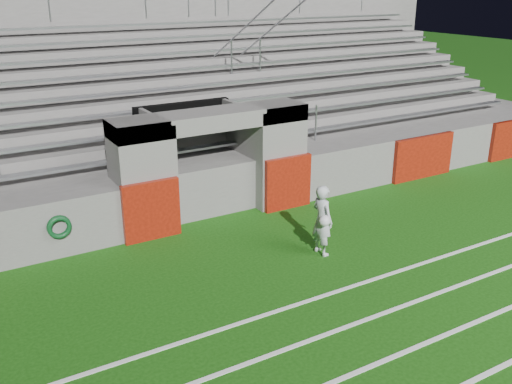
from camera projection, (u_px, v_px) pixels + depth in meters
ground at (293, 273)px, 11.25m from camera, size 90.00×90.00×0.00m
stadium_structure at (146, 120)px, 17.17m from camera, size 26.00×8.48×5.42m
goalkeeper_with_ball at (322, 220)px, 11.81m from camera, size 0.47×0.68×1.52m
hose_coil at (59, 227)px, 11.56m from camera, size 0.50×0.14×0.50m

